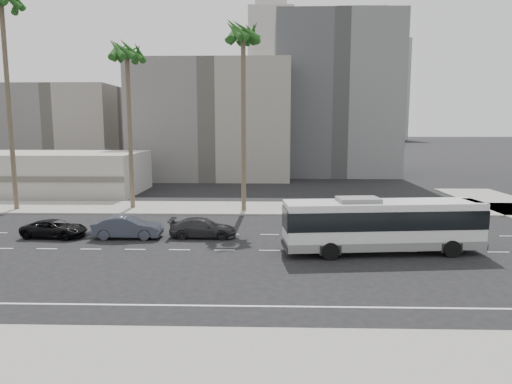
{
  "coord_description": "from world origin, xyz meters",
  "views": [
    {
      "loc": [
        -3.1,
        -29.33,
        8.15
      ],
      "look_at": [
        -4.01,
        4.0,
        3.35
      ],
      "focal_mm": 31.92,
      "sensor_mm": 36.0,
      "label": 1
    }
  ],
  "objects_px": {
    "palm_near": "(243,39)",
    "palm_far": "(1,5)",
    "car_a": "(203,228)",
    "car_b": "(128,227)",
    "city_bus": "(382,224)",
    "palm_mid": "(127,57)",
    "car_c": "(55,229)"
  },
  "relations": [
    {
      "from": "city_bus",
      "to": "car_b",
      "type": "bearing_deg",
      "value": 163.27
    },
    {
      "from": "palm_far",
      "to": "city_bus",
      "type": "bearing_deg",
      "value": -23.93
    },
    {
      "from": "car_a",
      "to": "palm_near",
      "type": "relative_size",
      "value": 0.28
    },
    {
      "from": "car_c",
      "to": "city_bus",
      "type": "bearing_deg",
      "value": -93.43
    },
    {
      "from": "car_c",
      "to": "palm_far",
      "type": "height_order",
      "value": "palm_far"
    },
    {
      "from": "car_c",
      "to": "car_a",
      "type": "bearing_deg",
      "value": -83.08
    },
    {
      "from": "palm_mid",
      "to": "car_b",
      "type": "bearing_deg",
      "value": -75.03
    },
    {
      "from": "car_b",
      "to": "palm_far",
      "type": "relative_size",
      "value": 0.24
    },
    {
      "from": "car_c",
      "to": "palm_far",
      "type": "relative_size",
      "value": 0.22
    },
    {
      "from": "palm_near",
      "to": "palm_far",
      "type": "xyz_separation_m",
      "value": [
        -22.36,
        0.08,
        3.18
      ]
    },
    {
      "from": "car_b",
      "to": "palm_near",
      "type": "bearing_deg",
      "value": -37.26
    },
    {
      "from": "city_bus",
      "to": "car_b",
      "type": "height_order",
      "value": "city_bus"
    },
    {
      "from": "palm_near",
      "to": "palm_far",
      "type": "bearing_deg",
      "value": 179.8
    },
    {
      "from": "city_bus",
      "to": "palm_mid",
      "type": "xyz_separation_m",
      "value": [
        -20.96,
        15.41,
        12.81
      ]
    },
    {
      "from": "city_bus",
      "to": "palm_near",
      "type": "height_order",
      "value": "palm_near"
    },
    {
      "from": "car_a",
      "to": "car_b",
      "type": "height_order",
      "value": "car_b"
    },
    {
      "from": "palm_far",
      "to": "car_c",
      "type": "bearing_deg",
      "value": -50.39
    },
    {
      "from": "car_a",
      "to": "palm_far",
      "type": "height_order",
      "value": "palm_far"
    },
    {
      "from": "car_b",
      "to": "palm_mid",
      "type": "bearing_deg",
      "value": 14.36
    },
    {
      "from": "car_a",
      "to": "palm_far",
      "type": "relative_size",
      "value": 0.23
    },
    {
      "from": "palm_near",
      "to": "palm_mid",
      "type": "relative_size",
      "value": 1.09
    },
    {
      "from": "palm_mid",
      "to": "car_c",
      "type": "bearing_deg",
      "value": -100.95
    },
    {
      "from": "car_a",
      "to": "car_b",
      "type": "bearing_deg",
      "value": 95.07
    },
    {
      "from": "car_c",
      "to": "palm_far",
      "type": "xyz_separation_m",
      "value": [
        -8.87,
        10.71,
        18.63
      ]
    },
    {
      "from": "car_a",
      "to": "palm_far",
      "type": "xyz_separation_m",
      "value": [
        -19.87,
        10.39,
        18.56
      ]
    },
    {
      "from": "car_a",
      "to": "palm_mid",
      "type": "bearing_deg",
      "value": 37.56
    },
    {
      "from": "car_b",
      "to": "car_c",
      "type": "relative_size",
      "value": 1.07
    },
    {
      "from": "city_bus",
      "to": "car_b",
      "type": "xyz_separation_m",
      "value": [
        -17.76,
        3.43,
        -1.1
      ]
    },
    {
      "from": "car_b",
      "to": "palm_near",
      "type": "distance_m",
      "value": 20.31
    },
    {
      "from": "car_c",
      "to": "palm_mid",
      "type": "relative_size",
      "value": 0.29
    },
    {
      "from": "palm_near",
      "to": "palm_far",
      "type": "relative_size",
      "value": 0.84
    },
    {
      "from": "city_bus",
      "to": "palm_far",
      "type": "distance_m",
      "value": 39.2
    }
  ]
}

